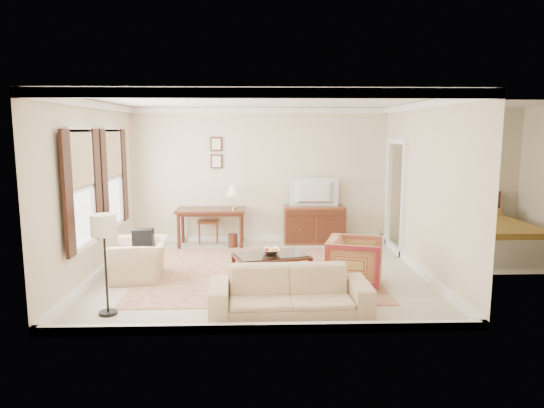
{
  "coord_description": "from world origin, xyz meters",
  "views": [
    {
      "loc": [
        -0.06,
        -8.0,
        2.42
      ],
      "look_at": [
        0.2,
        0.3,
        1.15
      ],
      "focal_mm": 32.0,
      "sensor_mm": 36.0,
      "label": 1
    }
  ],
  "objects": [
    {
      "name": "window_front",
      "position": [
        -2.7,
        -0.7,
        1.55
      ],
      "size": [
        0.12,
        1.56,
        1.8
      ],
      "primitive_type": null,
      "color": "#CCB284",
      "rests_on": "room_shell"
    },
    {
      "name": "book_b",
      "position": [
        0.39,
        -0.63,
        0.18
      ],
      "size": [
        0.28,
        0.1,
        0.38
      ],
      "primitive_type": "imported",
      "rotation": [
        0.0,
        0.0,
        -0.26
      ],
      "color": "brown",
      "rests_on": "coffee_table"
    },
    {
      "name": "writing_desk",
      "position": [
        -1.03,
        2.04,
        0.68
      ],
      "size": [
        1.44,
        0.72,
        0.79
      ],
      "color": "#431F13",
      "rests_on": "room_shell"
    },
    {
      "name": "room_shell",
      "position": [
        0.0,
        0.0,
        2.47
      ],
      "size": [
        5.51,
        5.01,
        2.91
      ],
      "color": "beige",
      "rests_on": "ground"
    },
    {
      "name": "club_armchair",
      "position": [
        -1.98,
        -0.23,
        0.43
      ],
      "size": [
        0.72,
        1.04,
        0.86
      ],
      "primitive_type": "imported",
      "rotation": [
        0.0,
        0.0,
        -1.48
      ],
      "color": "#CFB18C",
      "rests_on": "room_shell"
    },
    {
      "name": "sofa",
      "position": [
        0.37,
        -1.87,
        0.41
      ],
      "size": [
        2.13,
        0.69,
        0.83
      ],
      "primitive_type": "imported",
      "rotation": [
        0.0,
        0.0,
        0.04
      ],
      "color": "#CFB18C",
      "rests_on": "room_shell"
    },
    {
      "name": "rug",
      "position": [
        -0.07,
        0.05,
        0.01
      ],
      "size": [
        3.97,
        3.41,
        0.01
      ],
      "primitive_type": "cube",
      "rotation": [
        0.0,
        0.0,
        0.01
      ],
      "color": "maroon",
      "rests_on": "room_shell"
    },
    {
      "name": "framed_prints",
      "position": [
        -0.93,
        2.47,
        1.94
      ],
      "size": [
        0.25,
        0.04,
        0.68
      ],
      "primitive_type": null,
      "color": "#431F13",
      "rests_on": "room_shell"
    },
    {
      "name": "book_a",
      "position": [
        0.09,
        -0.53,
        0.19
      ],
      "size": [
        0.26,
        0.18,
        0.38
      ],
      "primitive_type": "imported",
      "rotation": [
        0.0,
        0.0,
        0.56
      ],
      "color": "brown",
      "rests_on": "coffee_table"
    },
    {
      "name": "desk_chair",
      "position": [
        -1.11,
        2.39,
        0.53
      ],
      "size": [
        0.51,
        0.51,
        1.05
      ],
      "primitive_type": null,
      "rotation": [
        0.0,
        0.0,
        0.16
      ],
      "color": "brown",
      "rests_on": "room_shell"
    },
    {
      "name": "window_rear",
      "position": [
        -2.7,
        0.9,
        1.55
      ],
      "size": [
        0.12,
        1.56,
        1.8
      ],
      "primitive_type": null,
      "color": "#CCB284",
      "rests_on": "room_shell"
    },
    {
      "name": "desk_lamp",
      "position": [
        -0.54,
        2.04,
        1.04
      ],
      "size": [
        0.32,
        0.32,
        0.5
      ],
      "primitive_type": null,
      "color": "silver",
      "rests_on": "writing_desk"
    },
    {
      "name": "annex_bedroom",
      "position": [
        4.49,
        1.15,
        0.34
      ],
      "size": [
        3.0,
        2.7,
        2.9
      ],
      "color": "beige",
      "rests_on": "ground"
    },
    {
      "name": "tv",
      "position": [
        1.17,
        2.2,
        1.3
      ],
      "size": [
        0.99,
        0.57,
        0.13
      ],
      "primitive_type": "imported",
      "rotation": [
        0.0,
        0.0,
        3.14
      ],
      "color": "black",
      "rests_on": "sideboard"
    },
    {
      "name": "coffee_table",
      "position": [
        0.16,
        -0.57,
        0.37
      ],
      "size": [
        1.29,
        0.96,
        0.49
      ],
      "rotation": [
        0.0,
        0.0,
        0.28
      ],
      "color": "#431F13",
      "rests_on": "room_shell"
    },
    {
      "name": "sideboard",
      "position": [
        1.17,
        2.22,
        0.4
      ],
      "size": [
        1.3,
        0.5,
        0.8
      ],
      "primitive_type": "cube",
      "color": "brown",
      "rests_on": "room_shell"
    },
    {
      "name": "fruit_bowl",
      "position": [
        0.16,
        -0.55,
        0.54
      ],
      "size": [
        0.42,
        0.42,
        0.1
      ],
      "primitive_type": "imported",
      "color": "silver",
      "rests_on": "coffee_table"
    },
    {
      "name": "doorway",
      "position": [
        2.71,
        1.5,
        1.08
      ],
      "size": [
        0.1,
        1.12,
        2.25
      ],
      "primitive_type": null,
      "color": "white",
      "rests_on": "room_shell"
    },
    {
      "name": "striped_armchair",
      "position": [
        1.47,
        -0.7,
        0.42
      ],
      "size": [
        0.97,
        1.0,
        0.84
      ],
      "primitive_type": "imported",
      "rotation": [
        0.0,
        0.0,
        1.28
      ],
      "color": "maroon",
      "rests_on": "room_shell"
    },
    {
      "name": "floor_lamp",
      "position": [
        -2.04,
        -1.8,
        1.11
      ],
      "size": [
        0.33,
        0.33,
        1.35
      ],
      "color": "black",
      "rests_on": "room_shell"
    },
    {
      "name": "backpack",
      "position": [
        -1.93,
        -0.18,
        0.67
      ],
      "size": [
        0.27,
        0.35,
        0.4
      ],
      "primitive_type": "cube",
      "rotation": [
        0.0,
        0.0,
        -1.73
      ],
      "color": "black",
      "rests_on": "club_armchair"
    }
  ]
}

